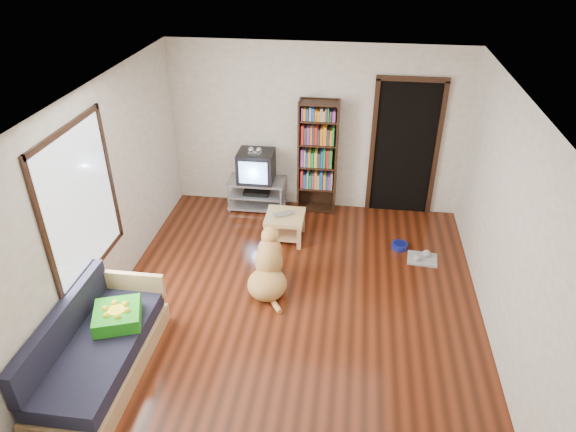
# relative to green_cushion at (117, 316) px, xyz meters

# --- Properties ---
(ground) EXTENTS (5.00, 5.00, 0.00)m
(ground) POSITION_rel_green_cushion_xyz_m (1.75, 1.07, -0.50)
(ground) COLOR #5B220F
(ground) RESTS_ON ground
(ceiling) EXTENTS (5.00, 5.00, 0.00)m
(ceiling) POSITION_rel_green_cushion_xyz_m (1.75, 1.07, 2.10)
(ceiling) COLOR white
(ceiling) RESTS_ON ground
(wall_back) EXTENTS (4.50, 0.00, 4.50)m
(wall_back) POSITION_rel_green_cushion_xyz_m (1.75, 3.57, 0.80)
(wall_back) COLOR silver
(wall_back) RESTS_ON ground
(wall_front) EXTENTS (4.50, 0.00, 4.50)m
(wall_front) POSITION_rel_green_cushion_xyz_m (1.75, -1.43, 0.80)
(wall_front) COLOR silver
(wall_front) RESTS_ON ground
(wall_left) EXTENTS (0.00, 5.00, 5.00)m
(wall_left) POSITION_rel_green_cushion_xyz_m (-0.50, 1.07, 0.80)
(wall_left) COLOR silver
(wall_left) RESTS_ON ground
(wall_right) EXTENTS (0.00, 5.00, 5.00)m
(wall_right) POSITION_rel_green_cushion_xyz_m (4.00, 1.07, 0.80)
(wall_right) COLOR silver
(wall_right) RESTS_ON ground
(green_cushion) EXTENTS (0.60, 0.60, 0.16)m
(green_cushion) POSITION_rel_green_cushion_xyz_m (0.00, 0.00, 0.00)
(green_cushion) COLOR green
(green_cushion) RESTS_ON sofa
(laptop) EXTENTS (0.34, 0.31, 0.02)m
(laptop) POSITION_rel_green_cushion_xyz_m (1.43, 2.44, -0.09)
(laptop) COLOR silver
(laptop) RESTS_ON coffee_table
(dog_bowl) EXTENTS (0.22, 0.22, 0.08)m
(dog_bowl) POSITION_rel_green_cushion_xyz_m (3.09, 2.44, -0.46)
(dog_bowl) COLOR navy
(dog_bowl) RESTS_ON ground
(grey_rag) EXTENTS (0.43, 0.36, 0.03)m
(grey_rag) POSITION_rel_green_cushion_xyz_m (3.39, 2.19, -0.48)
(grey_rag) COLOR #959595
(grey_rag) RESTS_ON ground
(window) EXTENTS (0.03, 1.46, 1.70)m
(window) POSITION_rel_green_cushion_xyz_m (-0.48, 0.57, 1.00)
(window) COLOR white
(window) RESTS_ON wall_left
(doorway) EXTENTS (1.03, 0.05, 2.19)m
(doorway) POSITION_rel_green_cushion_xyz_m (3.10, 3.55, 0.62)
(doorway) COLOR black
(doorway) RESTS_ON wall_back
(tv_stand) EXTENTS (0.90, 0.45, 0.50)m
(tv_stand) POSITION_rel_green_cushion_xyz_m (0.85, 3.32, -0.23)
(tv_stand) COLOR #99999E
(tv_stand) RESTS_ON ground
(crt_tv) EXTENTS (0.55, 0.52, 0.58)m
(crt_tv) POSITION_rel_green_cushion_xyz_m (0.85, 3.34, 0.25)
(crt_tv) COLOR black
(crt_tv) RESTS_ON tv_stand
(bookshelf) EXTENTS (0.60, 0.30, 1.80)m
(bookshelf) POSITION_rel_green_cushion_xyz_m (1.80, 3.42, 0.50)
(bookshelf) COLOR black
(bookshelf) RESTS_ON ground
(sofa) EXTENTS (0.80, 1.80, 0.80)m
(sofa) POSITION_rel_green_cushion_xyz_m (-0.12, -0.31, -0.24)
(sofa) COLOR tan
(sofa) RESTS_ON ground
(coffee_table) EXTENTS (0.55, 0.55, 0.40)m
(coffee_table) POSITION_rel_green_cushion_xyz_m (1.43, 2.47, -0.22)
(coffee_table) COLOR tan
(coffee_table) RESTS_ON ground
(dog) EXTENTS (0.51, 0.95, 0.79)m
(dog) POSITION_rel_green_cushion_xyz_m (1.38, 1.31, -0.21)
(dog) COLOR tan
(dog) RESTS_ON ground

